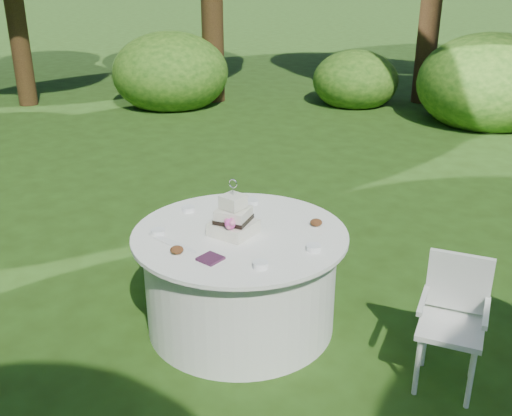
{
  "coord_description": "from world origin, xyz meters",
  "views": [
    {
      "loc": [
        2.57,
        -2.93,
        2.6
      ],
      "look_at": [
        0.15,
        0.0,
        1.0
      ],
      "focal_mm": 42.0,
      "sensor_mm": 36.0,
      "label": 1
    }
  ],
  "objects_px": {
    "cake": "(233,220)",
    "chair": "(454,312)",
    "table": "(240,279)",
    "napkins": "(210,259)"
  },
  "relations": [
    {
      "from": "napkins",
      "to": "chair",
      "type": "distance_m",
      "value": 1.59
    },
    {
      "from": "table",
      "to": "chair",
      "type": "distance_m",
      "value": 1.52
    },
    {
      "from": "table",
      "to": "chair",
      "type": "relative_size",
      "value": 1.78
    },
    {
      "from": "napkins",
      "to": "table",
      "type": "height_order",
      "value": "napkins"
    },
    {
      "from": "table",
      "to": "napkins",
      "type": "bearing_deg",
      "value": -73.64
    },
    {
      "from": "napkins",
      "to": "chair",
      "type": "relative_size",
      "value": 0.16
    },
    {
      "from": "cake",
      "to": "napkins",
      "type": "bearing_deg",
      "value": -69.6
    },
    {
      "from": "napkins",
      "to": "cake",
      "type": "bearing_deg",
      "value": 110.4
    },
    {
      "from": "cake",
      "to": "table",
      "type": "bearing_deg",
      "value": 73.5
    },
    {
      "from": "cake",
      "to": "chair",
      "type": "relative_size",
      "value": 0.47
    }
  ]
}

